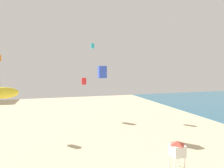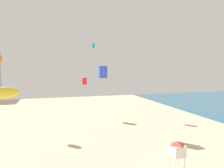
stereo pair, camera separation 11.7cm
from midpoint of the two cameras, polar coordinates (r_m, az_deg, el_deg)
lifeguard_stand at (r=19.52m, az=17.56°, el=-16.80°), size 1.10×1.10×2.55m
kite_blue_box at (r=29.28m, az=-2.85°, el=3.35°), size 1.09×1.09×1.71m
kite_yellow_parafoil at (r=21.89m, az=-28.28°, el=-2.18°), size 2.83×0.79×1.10m
kite_cyan_box at (r=41.71m, az=-5.53°, el=10.49°), size 0.62×0.62×0.98m
kite_red_box at (r=37.56m, az=-7.93°, el=0.79°), size 0.77×0.77×1.22m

